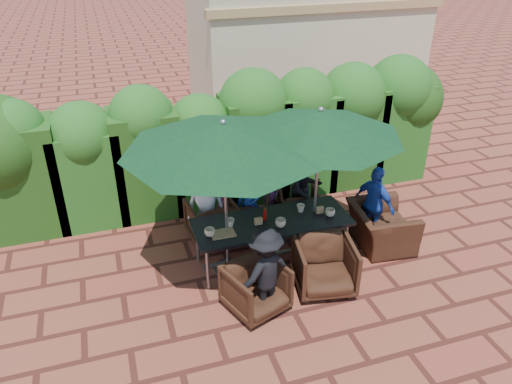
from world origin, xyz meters
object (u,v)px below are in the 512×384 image
object	(u,v)px
dining_table	(272,225)
chair_near_left	(256,286)
umbrella_left	(224,137)
chair_far_right	(298,205)
umbrella_right	(320,123)
chair_near_right	(324,264)
chair_end_right	(382,221)
chair_far_left	(212,219)
chair_far_mid	(248,215)

from	to	relation	value
dining_table	chair_near_left	distance (m)	1.16
dining_table	umbrella_left	bearing A→B (deg)	179.43
chair_far_right	umbrella_right	bearing A→B (deg)	96.61
chair_far_right	chair_near_right	distance (m)	1.84
chair_near_right	chair_end_right	size ratio (longest dim) A/B	0.81
chair_far_right	chair_end_right	world-z (taller)	chair_end_right
dining_table	chair_far_right	xyz separation A→B (m)	(0.84, 0.97, -0.33)
dining_table	umbrella_right	world-z (taller)	umbrella_right
chair_near_left	chair_near_right	bearing A→B (deg)	-13.19
dining_table	chair_near_left	world-z (taller)	chair_near_left
umbrella_right	chair_far_right	xyz separation A→B (m)	(0.11, 0.91, -1.87)
dining_table	umbrella_right	distance (m)	1.70
umbrella_left	chair_far_left	xyz separation A→B (m)	(-0.03, 0.91, -1.83)
chair_far_mid	chair_near_left	xyz separation A→B (m)	(-0.47, -1.87, 0.03)
umbrella_right	chair_end_right	world-z (taller)	umbrella_right
chair_end_right	chair_far_right	bearing A→B (deg)	49.72
umbrella_left	chair_far_left	world-z (taller)	umbrella_left
dining_table	chair_far_mid	world-z (taller)	dining_table
dining_table	chair_far_right	distance (m)	1.32
umbrella_left	chair_end_right	xyz separation A→B (m)	(2.58, -0.13, -1.75)
chair_far_left	chair_far_right	world-z (taller)	chair_far_left
dining_table	chair_end_right	world-z (taller)	chair_end_right
chair_far_right	chair_end_right	bearing A→B (deg)	146.77
chair_near_left	chair_near_right	distance (m)	1.09
chair_far_left	chair_end_right	bearing A→B (deg)	152.18
chair_far_left	chair_end_right	world-z (taller)	chair_end_right
chair_near_right	chair_end_right	world-z (taller)	chair_end_right
umbrella_right	chair_near_left	bearing A→B (deg)	-141.48
chair_far_mid	chair_far_left	bearing A→B (deg)	18.70
umbrella_left	chair_near_left	distance (m)	2.08
chair_far_left	chair_near_right	bearing A→B (deg)	119.26
chair_near_left	chair_end_right	bearing A→B (deg)	-0.82
umbrella_left	chair_far_right	distance (m)	2.61
umbrella_left	dining_table	bearing A→B (deg)	-0.57
dining_table	chair_near_left	size ratio (longest dim) A/B	3.13
umbrella_right	chair_near_left	world-z (taller)	umbrella_right
umbrella_left	chair_near_right	distance (m)	2.33
dining_table	chair_end_right	xyz separation A→B (m)	(1.87, -0.12, -0.22)
chair_far_right	dining_table	bearing A→B (deg)	62.40
umbrella_right	chair_near_right	world-z (taller)	umbrella_right
chair_far_left	chair_end_right	xyz separation A→B (m)	(2.61, -1.03, 0.07)
chair_far_left	chair_near_right	size ratio (longest dim) A/B	0.92
dining_table	chair_far_mid	distance (m)	0.96
dining_table	chair_far_left	xyz separation A→B (m)	(-0.74, 0.91, -0.29)
umbrella_right	chair_far_mid	size ratio (longest dim) A/B	3.47
chair_far_right	chair_end_right	distance (m)	1.50
dining_table	umbrella_left	size ratio (longest dim) A/B	0.84
umbrella_left	chair_far_mid	world-z (taller)	umbrella_left
umbrella_right	umbrella_left	bearing A→B (deg)	-177.79
dining_table	chair_near_left	xyz separation A→B (m)	(-0.57, -0.97, -0.29)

